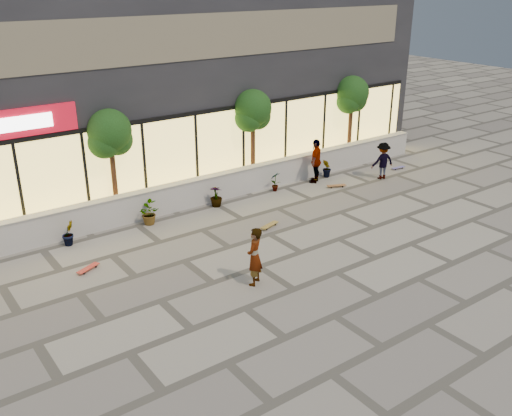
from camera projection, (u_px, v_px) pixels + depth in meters
ground at (337, 273)px, 16.68m from camera, size 80.00×80.00×0.00m
planter_wall at (211, 188)px, 21.72m from camera, size 22.00×0.42×1.04m
retail_building at (140, 71)px, 24.41m from camera, size 24.00×9.17×8.50m
shrub_b at (68, 233)px, 18.26m from camera, size 0.57×0.57×0.81m
shrub_c at (148, 213)px, 19.78m from camera, size 0.68×0.77×0.81m
shrub_d at (216, 196)px, 21.30m from camera, size 0.64×0.64×0.81m
shrub_e at (275, 181)px, 22.82m from camera, size 0.46×0.35×0.81m
shrub_f at (327, 168)px, 24.34m from camera, size 0.55×0.57×0.81m
tree_midwest at (110, 136)px, 19.41m from camera, size 1.60×1.50×3.92m
tree_mideast at (253, 113)px, 22.67m from camera, size 1.60×1.50×3.92m
tree_east at (352, 97)px, 25.65m from camera, size 1.60×1.50×3.92m
skater_center at (255, 256)px, 15.77m from camera, size 0.74×0.69×1.71m
skater_right_near at (316, 161)px, 23.60m from camera, size 1.15×0.99×1.85m
skater_right_far at (383, 161)px, 24.07m from camera, size 1.13×0.80×1.58m
skateboard_center at (269, 225)px, 19.63m from camera, size 0.85×0.43×0.10m
skateboard_left at (88, 268)px, 16.77m from camera, size 0.78×0.51×0.09m
skateboard_right_near at (336, 185)px, 23.32m from camera, size 0.81×0.50×0.10m
skateboard_right_far at (398, 168)px, 25.51m from camera, size 0.72×0.24×0.08m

